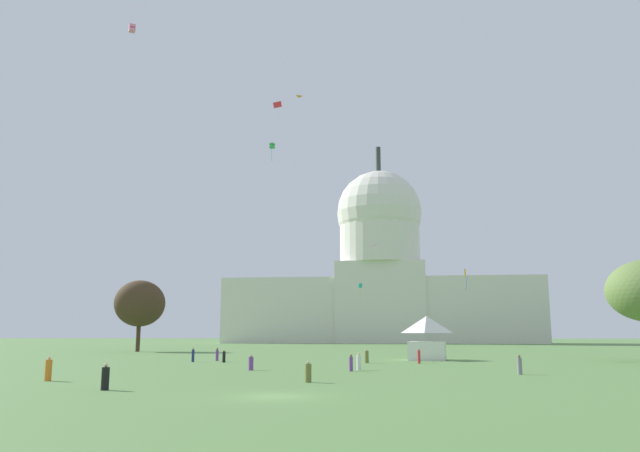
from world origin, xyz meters
TOP-DOWN VIEW (x-y plane):
  - ground_plane at (0.00, 0.00)m, footprint 800.00×800.00m
  - capitol_building at (2.58, 190.38)m, footprint 112.61×31.22m
  - event_tent at (11.06, 48.79)m, footprint 5.57×6.21m
  - tree_west_near at (-42.02, 80.48)m, footprint 12.57×12.09m
  - person_grey_back_right at (17.20, 20.34)m, footprint 0.43×0.43m
  - person_black_edge_west at (-11.08, 2.45)m, footprint 0.60×0.60m
  - person_olive_lawn_far_right at (3.46, 39.73)m, footprint 0.59×0.59m
  - person_purple_front_center at (2.68, 23.32)m, footprint 0.47×0.47m
  - person_purple_aisle_center at (-6.81, 23.66)m, footprint 0.62×0.62m
  - person_red_deep_crowd at (9.55, 39.17)m, footprint 0.46×0.46m
  - person_olive_mid_center at (0.52, 9.90)m, footprint 0.62×0.62m
  - person_navy_back_center at (-17.76, 39.82)m, footprint 0.41×0.41m
  - person_purple_edge_east at (-15.70, 43.23)m, footprint 0.41×0.41m
  - person_orange_front_left at (-18.65, 9.08)m, footprint 0.68×0.68m
  - person_black_mid_right at (-13.66, 39.04)m, footprint 0.39×0.39m
  - person_white_near_tent at (3.31, 25.09)m, footprint 0.59×0.59m
  - kite_pink_high at (-24.38, 32.11)m, footprint 1.04×1.05m
  - kite_green_mid at (-12.82, 62.71)m, footprint 0.95×0.93m
  - kite_gold_low at (19.79, 78.03)m, footprint 0.61×0.86m
  - kite_orange_high at (-11.94, 85.86)m, footprint 1.30×1.12m
  - kite_magenta_mid at (2.08, 138.05)m, footprint 1.88×1.74m
  - kite_turquoise_low at (0.08, 95.08)m, footprint 0.87×0.86m
  - kite_red_mid at (-8.06, 42.00)m, footprint 1.22×0.27m

SIDE VIEW (x-z plane):
  - ground_plane at x=0.00m, z-range 0.00..0.00m
  - person_purple_aisle_center at x=-6.81m, z-range -0.08..1.39m
  - person_olive_mid_center at x=0.52m, z-range -0.08..1.43m
  - person_purple_front_center at x=2.68m, z-range -0.06..1.48m
  - person_black_mid_right at x=-13.66m, z-range -0.06..1.49m
  - person_black_edge_west at x=-11.08m, z-range -0.09..1.54m
  - person_olive_lawn_far_right at x=3.46m, z-range -0.08..1.54m
  - person_white_near_tent at x=3.31m, z-range -0.08..1.54m
  - person_grey_back_right at x=17.20m, z-range -0.08..1.56m
  - person_purple_edge_east at x=-15.70m, z-range -0.06..1.56m
  - person_red_deep_crowd at x=9.55m, z-range -0.06..1.63m
  - person_orange_front_left at x=-18.65m, z-range -0.08..1.66m
  - person_navy_back_center at x=-17.76m, z-range -0.06..1.65m
  - event_tent at x=11.06m, z-range 0.06..5.76m
  - tree_west_near at x=-42.02m, z-range 2.33..15.98m
  - kite_turquoise_low at x=0.08m, z-range 11.60..14.65m
  - kite_gold_low at x=19.79m, z-range 11.90..15.83m
  - capitol_building at x=2.58m, z-range -12.47..60.44m
  - kite_magenta_mid at x=2.08m, z-range 27.22..27.59m
  - kite_red_mid at x=-8.06m, z-range 32.14..34.52m
  - kite_green_mid at x=-12.82m, z-range 32.78..35.89m
  - kite_pink_high at x=-24.38m, z-range 39.78..40.67m
  - kite_orange_high at x=-11.94m, z-range 51.35..51.72m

